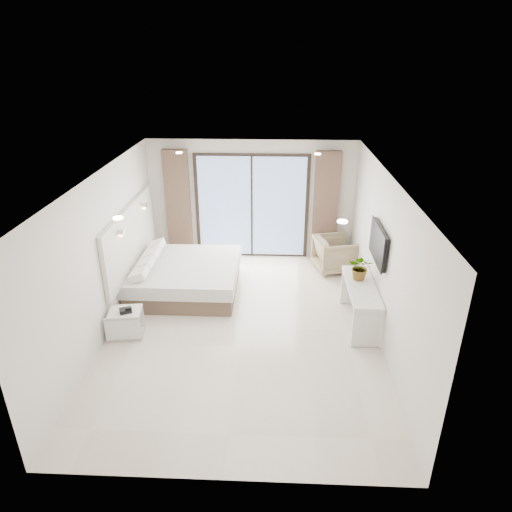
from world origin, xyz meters
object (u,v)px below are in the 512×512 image
at_px(bed, 184,277).
at_px(nightstand, 126,323).
at_px(armchair, 335,252).
at_px(console_desk, 361,296).

relative_size(bed, nightstand, 3.62).
distance_m(nightstand, armchair, 4.67).
height_order(bed, nightstand, bed).
relative_size(console_desk, armchair, 1.87).
xyz_separation_m(console_desk, armchair, (-0.19, 2.17, -0.15)).
bearing_deg(bed, console_desk, -17.89).
relative_size(bed, console_desk, 1.35).
bearing_deg(nightstand, bed, 58.93).
xyz_separation_m(nightstand, console_desk, (3.99, 0.54, 0.32)).
height_order(bed, armchair, armchair).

